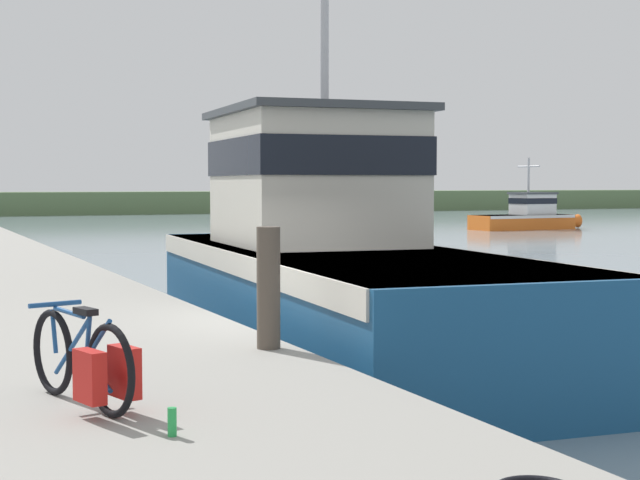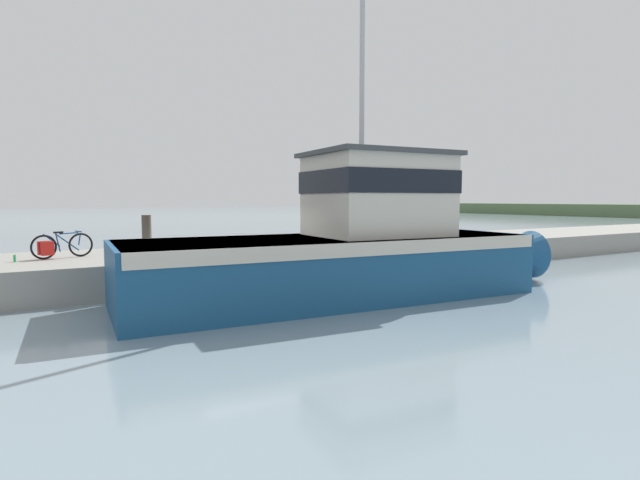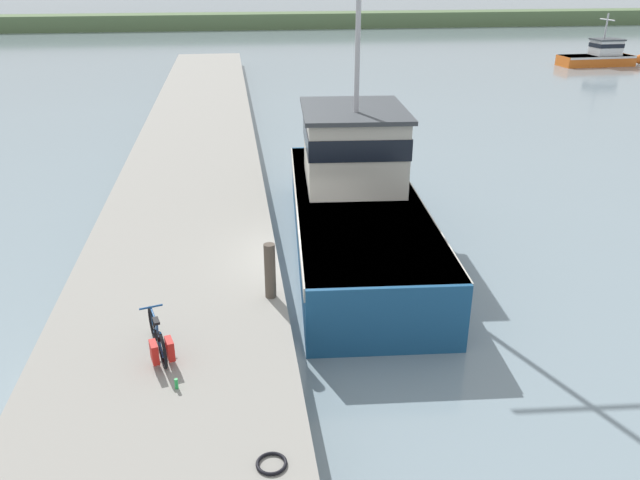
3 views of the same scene
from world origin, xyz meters
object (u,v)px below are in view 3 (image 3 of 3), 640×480
at_px(bicycle_touring, 159,340).
at_px(boat_white_moored, 600,56).
at_px(fishing_boat_main, 355,197).
at_px(mooring_post, 270,271).
at_px(water_bottle_by_bike, 176,384).

bearing_deg(bicycle_touring, boat_white_moored, 35.18).
xyz_separation_m(fishing_boat_main, bicycle_touring, (-5.03, -6.76, -0.13)).
distance_m(fishing_boat_main, mooring_post, 5.53).
bearing_deg(mooring_post, water_bottle_by_bike, -121.16).
xyz_separation_m(fishing_boat_main, mooring_post, (-2.82, -4.75, 0.15)).
xyz_separation_m(boat_white_moored, water_bottle_by_bike, (-31.65, -40.27, 0.23)).
distance_m(fishing_boat_main, boat_white_moored, 42.22).
bearing_deg(water_bottle_by_bike, bicycle_touring, 109.36).
bearing_deg(fishing_boat_main, water_bottle_by_bike, -116.51).
distance_m(boat_white_moored, bicycle_touring, 50.64).
relative_size(mooring_post, water_bottle_by_bike, 6.42).
relative_size(boat_white_moored, bicycle_touring, 4.36).
bearing_deg(water_bottle_by_bike, fishing_boat_main, 59.15).
height_order(fishing_boat_main, water_bottle_by_bike, fishing_boat_main).
bearing_deg(mooring_post, bicycle_touring, -137.76).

